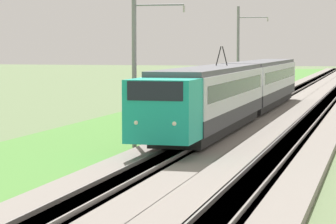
% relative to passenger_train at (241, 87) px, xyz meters
% --- Properties ---
extents(ballast_main, '(240.00, 4.40, 0.30)m').
position_rel_passenger_train_xyz_m(ballast_main, '(2.43, 0.00, -2.13)').
color(ballast_main, gray).
rests_on(ballast_main, ground).
extents(ballast_adjacent, '(240.00, 4.40, 0.30)m').
position_rel_passenger_train_xyz_m(ballast_adjacent, '(2.43, -4.37, -2.13)').
color(ballast_adjacent, gray).
rests_on(ballast_adjacent, ground).
extents(track_main, '(240.00, 1.57, 0.45)m').
position_rel_passenger_train_xyz_m(track_main, '(2.43, 0.00, -2.12)').
color(track_main, '#4C4238').
rests_on(track_main, ground).
extents(track_adjacent, '(240.00, 1.57, 0.45)m').
position_rel_passenger_train_xyz_m(track_adjacent, '(2.43, -4.37, -2.12)').
color(track_adjacent, '#4C4238').
rests_on(track_adjacent, ground).
extents(grass_verge, '(240.00, 8.88, 0.12)m').
position_rel_passenger_train_xyz_m(grass_verge, '(2.43, 5.28, -2.22)').
color(grass_verge, '#4C8438').
rests_on(grass_verge, ground).
extents(passenger_train, '(39.99, 2.86, 4.89)m').
position_rel_passenger_train_xyz_m(passenger_train, '(0.00, 0.00, 0.00)').
color(passenger_train, '#19A88E').
rests_on(passenger_train, ground).
extents(catenary_mast_mid, '(0.22, 2.56, 7.69)m').
position_rel_passenger_train_xyz_m(catenary_mast_mid, '(-14.46, 2.59, 1.70)').
color(catenary_mast_mid, slate).
rests_on(catenary_mast_mid, ground).
extents(catenary_mast_far, '(0.22, 2.56, 8.14)m').
position_rel_passenger_train_xyz_m(catenary_mast_far, '(14.15, 2.59, 1.93)').
color(catenary_mast_far, slate).
rests_on(catenary_mast_far, ground).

